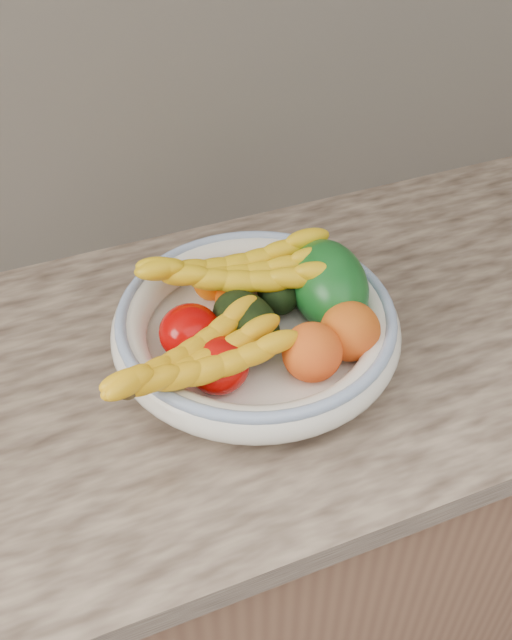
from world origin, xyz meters
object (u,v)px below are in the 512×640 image
Objects in this scene: green_mango at (328,285)px; banana_bunch_back at (238,276)px; fruit_bowl at (256,326)px; banana_bunch_front at (197,364)px.

green_mango is 0.54× the size of banana_bunch_back.
banana_bunch_back is at bearing 90.86° from fruit_bowl.
banana_bunch_back reaches higher than banana_bunch_front.
green_mango is 0.23m from banana_bunch_front.
fruit_bowl is at bearing -167.60° from green_mango.
green_mango reaches higher than fruit_bowl.
fruit_bowl is 0.12m from green_mango.
green_mango is 0.13m from banana_bunch_back.
green_mango reaches higher than banana_bunch_front.
green_mango reaches higher than banana_bunch_back.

